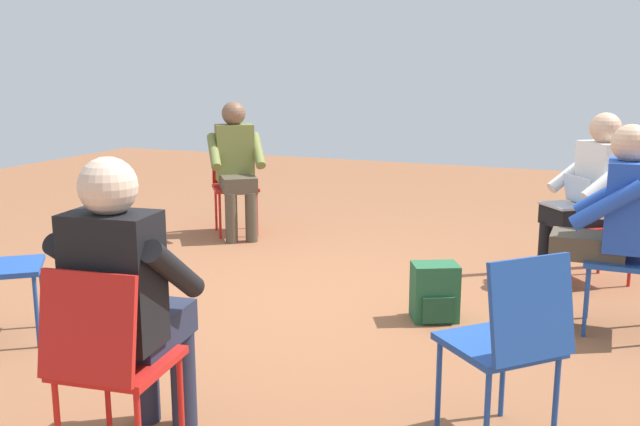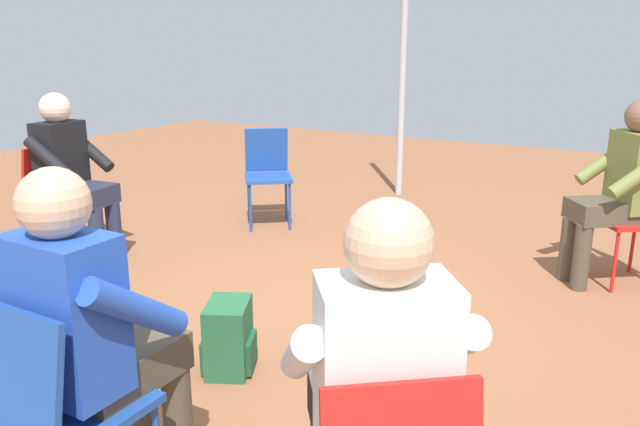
% 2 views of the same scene
% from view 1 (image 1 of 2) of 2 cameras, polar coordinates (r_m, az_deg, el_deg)
% --- Properties ---
extents(ground_plane, '(14.00, 14.00, 0.00)m').
position_cam_1_polar(ground_plane, '(4.83, 0.41, -7.16)').
color(ground_plane, brown).
extents(chair_north, '(0.40, 0.44, 0.85)m').
position_cam_1_polar(chair_north, '(4.54, 23.91, -2.90)').
color(chair_north, '#1E4799').
rests_on(chair_north, ground).
extents(chair_east, '(0.48, 0.45, 0.85)m').
position_cam_1_polar(chair_east, '(2.84, -16.64, -10.89)').
color(chair_east, red).
rests_on(chair_east, ground).
extents(chair_northeast, '(0.58, 0.59, 0.85)m').
position_cam_1_polar(chair_northeast, '(3.00, 14.98, -9.55)').
color(chair_northeast, '#1E4799').
rests_on(chair_northeast, ground).
extents(chair_northwest, '(0.58, 0.58, 0.85)m').
position_cam_1_polar(chair_northwest, '(5.58, 21.97, -0.17)').
color(chair_northwest, red).
rests_on(chair_northwest, ground).
extents(chair_southwest, '(0.58, 0.57, 0.85)m').
position_cam_1_polar(chair_southwest, '(6.78, -6.87, 2.60)').
color(chair_southwest, red).
rests_on(chair_southwest, ground).
extents(person_with_laptop, '(0.63, 0.64, 1.24)m').
position_cam_1_polar(person_with_laptop, '(5.44, 20.71, 1.76)').
color(person_with_laptop, black).
rests_on(person_with_laptop, ground).
extents(person_in_olive, '(0.63, 0.63, 1.24)m').
position_cam_1_polar(person_in_olive, '(6.59, -6.72, 4.08)').
color(person_in_olive, '#4C4233').
rests_on(person_in_olive, ground).
extents(person_in_black, '(0.55, 0.54, 1.24)m').
position_cam_1_polar(person_in_black, '(2.91, -15.14, -6.13)').
color(person_in_black, '#23283D').
rests_on(person_in_black, ground).
extents(person_in_blue, '(0.49, 0.52, 1.24)m').
position_cam_1_polar(person_in_blue, '(4.50, 22.00, -0.29)').
color(person_in_blue, '#4C4233').
rests_on(person_in_blue, ground).
extents(backpack_near_laptop_user, '(0.31, 0.34, 0.36)m').
position_cam_1_polar(backpack_near_laptop_user, '(4.53, 9.14, -6.52)').
color(backpack_near_laptop_user, '#235B38').
rests_on(backpack_near_laptop_user, ground).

